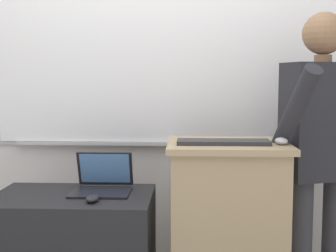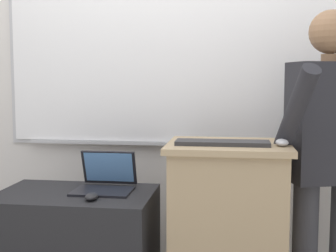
{
  "view_description": "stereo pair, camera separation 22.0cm",
  "coord_description": "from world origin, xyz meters",
  "px_view_note": "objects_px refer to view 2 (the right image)",
  "views": [
    {
      "loc": [
        0.21,
        -1.86,
        1.34
      ],
      "look_at": [
        0.11,
        0.44,
        1.11
      ],
      "focal_mm": 50.0,
      "sensor_mm": 36.0,
      "label": 1
    },
    {
      "loc": [
        0.43,
        -1.84,
        1.34
      ],
      "look_at": [
        0.11,
        0.44,
        1.11
      ],
      "focal_mm": 50.0,
      "sensor_mm": 36.0,
      "label": 2
    }
  ],
  "objects_px": {
    "person_presenter": "(327,152)",
    "wireless_keyboard": "(222,143)",
    "laptop": "(106,179)",
    "computer_mouse_by_laptop": "(92,197)",
    "computer_mouse_by_keyboard": "(282,143)",
    "lectern_podium": "(227,244)"
  },
  "relations": [
    {
      "from": "person_presenter",
      "to": "wireless_keyboard",
      "type": "relative_size",
      "value": 3.77
    },
    {
      "from": "laptop",
      "to": "computer_mouse_by_laptop",
      "type": "distance_m",
      "value": 0.23
    },
    {
      "from": "computer_mouse_by_laptop",
      "to": "computer_mouse_by_keyboard",
      "type": "bearing_deg",
      "value": 5.6
    },
    {
      "from": "person_presenter",
      "to": "computer_mouse_by_laptop",
      "type": "height_order",
      "value": "person_presenter"
    },
    {
      "from": "laptop",
      "to": "computer_mouse_by_laptop",
      "type": "bearing_deg",
      "value": -92.32
    },
    {
      "from": "lectern_podium",
      "to": "person_presenter",
      "type": "relative_size",
      "value": 0.61
    },
    {
      "from": "lectern_podium",
      "to": "computer_mouse_by_laptop",
      "type": "bearing_deg",
      "value": -166.68
    },
    {
      "from": "laptop",
      "to": "wireless_keyboard",
      "type": "distance_m",
      "value": 0.67
    },
    {
      "from": "person_presenter",
      "to": "laptop",
      "type": "relative_size",
      "value": 5.61
    },
    {
      "from": "person_presenter",
      "to": "computer_mouse_by_laptop",
      "type": "bearing_deg",
      "value": 177.4
    },
    {
      "from": "computer_mouse_by_laptop",
      "to": "lectern_podium",
      "type": "bearing_deg",
      "value": 13.32
    },
    {
      "from": "lectern_podium",
      "to": "wireless_keyboard",
      "type": "height_order",
      "value": "wireless_keyboard"
    },
    {
      "from": "lectern_podium",
      "to": "computer_mouse_by_keyboard",
      "type": "bearing_deg",
      "value": -14.83
    },
    {
      "from": "lectern_podium",
      "to": "person_presenter",
      "type": "distance_m",
      "value": 0.69
    },
    {
      "from": "lectern_podium",
      "to": "laptop",
      "type": "bearing_deg",
      "value": 173.61
    },
    {
      "from": "laptop",
      "to": "wireless_keyboard",
      "type": "xyz_separation_m",
      "value": [
        0.61,
        -0.13,
        0.22
      ]
    },
    {
      "from": "lectern_podium",
      "to": "computer_mouse_by_laptop",
      "type": "xyz_separation_m",
      "value": [
        -0.65,
        -0.15,
        0.26
      ]
    },
    {
      "from": "wireless_keyboard",
      "to": "computer_mouse_by_laptop",
      "type": "height_order",
      "value": "wireless_keyboard"
    },
    {
      "from": "lectern_podium",
      "to": "person_presenter",
      "type": "height_order",
      "value": "person_presenter"
    },
    {
      "from": "lectern_podium",
      "to": "laptop",
      "type": "height_order",
      "value": "lectern_podium"
    },
    {
      "from": "person_presenter",
      "to": "computer_mouse_by_laptop",
      "type": "distance_m",
      "value": 1.21
    },
    {
      "from": "computer_mouse_by_laptop",
      "to": "computer_mouse_by_keyboard",
      "type": "distance_m",
      "value": 0.95
    }
  ]
}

